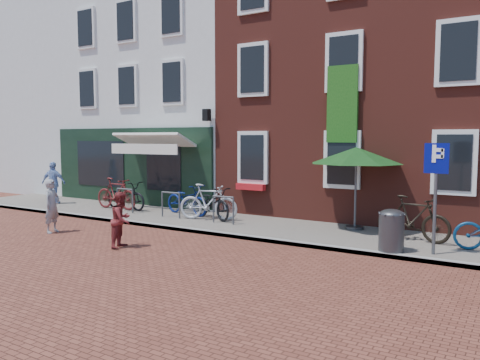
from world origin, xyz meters
The scene contains 17 objects.
ground centered at (0.00, 0.00, 0.00)m, with size 80.00×80.00×0.00m, color brown.
sidewalk centered at (1.00, 1.50, 0.05)m, with size 24.00×3.00×0.10m, color slate.
building_stucco centered at (-5.00, 7.00, 4.50)m, with size 8.00×8.00×9.00m, color silver.
building_brick_mid centered at (2.00, 7.00, 5.00)m, with size 6.00×8.00×10.00m, color maroon.
filler_left centered at (-12.50, 7.00, 4.50)m, with size 7.00×8.00×9.00m, color silver.
litter_bin centered at (5.59, 0.30, 0.63)m, with size 0.55×0.55×1.02m.
parking_sign centered at (6.44, 0.49, 1.76)m, with size 0.50×0.08×2.43m.
parasol centered at (4.10, 2.40, 2.24)m, with size 2.57×2.57×2.38m.
woman centered at (-3.11, -1.97, 0.75)m, with size 0.54×0.36×1.49m, color gray.
boy centered at (-0.17, -2.23, 0.67)m, with size 0.65×0.51×1.35m, color maroon.
cafe_person centered at (-7.39, 1.33, 0.91)m, with size 0.95×0.39×1.62m, color #89A7DD.
bicycle_0 centered at (-3.96, 1.70, 0.60)m, with size 0.67×1.91×1.00m, color black.
bicycle_1 centered at (-4.29, 1.56, 0.66)m, with size 0.52×1.86×1.11m, color #561717.
bicycle_2 centered at (-1.41, 1.92, 0.60)m, with size 0.67×1.91×1.00m, color navy.
bicycle_3 centered at (-0.24, 1.49, 0.66)m, with size 0.52×1.86×1.11m, color #B2B2B5.
bicycle_4 centered at (-0.24, 1.70, 0.60)m, with size 0.67×1.91×1.00m, color black.
bicycle_5 centered at (5.77, 1.69, 0.66)m, with size 0.52×1.86×1.11m, color black.
Camera 1 is at (8.05, -10.29, 2.65)m, focal length 35.14 mm.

